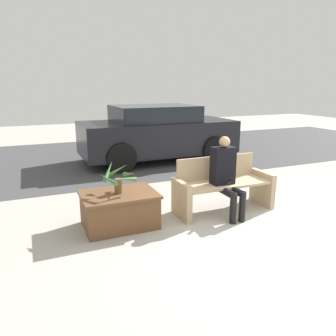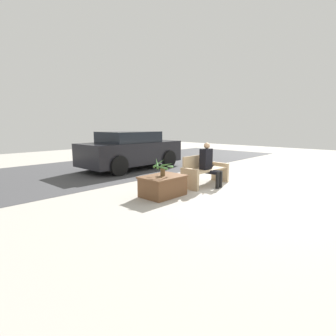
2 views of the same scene
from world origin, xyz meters
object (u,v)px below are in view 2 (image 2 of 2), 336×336
(bench, at_px, (204,171))
(planter_box, at_px, (163,185))
(person_seated, at_px, (209,163))
(parked_car, at_px, (131,150))
(potted_plant, at_px, (163,167))

(bench, distance_m, planter_box, 1.77)
(person_seated, distance_m, parked_car, 4.10)
(planter_box, distance_m, potted_plant, 0.47)
(planter_box, bearing_deg, bench, -0.94)
(potted_plant, distance_m, parked_car, 4.40)
(bench, height_order, planter_box, bench)
(person_seated, bearing_deg, planter_box, 172.36)
(bench, bearing_deg, person_seated, -110.51)
(bench, bearing_deg, planter_box, 179.06)
(parked_car, bearing_deg, planter_box, -118.75)
(bench, bearing_deg, potted_plant, 178.94)
(planter_box, bearing_deg, parked_car, 61.25)
(bench, relative_size, person_seated, 1.30)
(bench, distance_m, person_seated, 0.34)
(person_seated, height_order, planter_box, person_seated)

